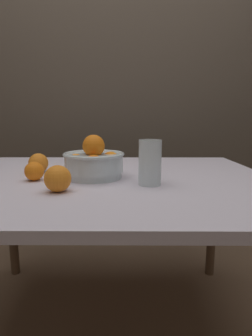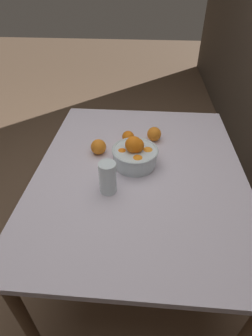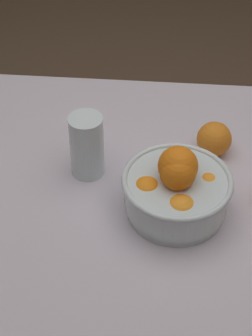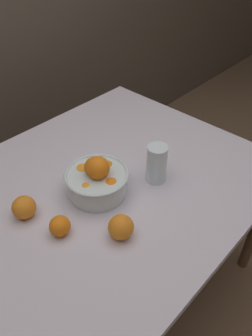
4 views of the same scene
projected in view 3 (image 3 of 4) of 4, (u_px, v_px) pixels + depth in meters
The scene contains 4 objects.
dining_table at pixel (157, 239), 1.22m from camera, with size 1.29×1.02×0.70m.
fruit_bowl at pixel (176, 190), 1.15m from camera, with size 0.23×0.23×0.16m.
juice_glass at pixel (87, 147), 1.24m from camera, with size 0.08×0.08×0.15m.
orange_loose_near_bowl at pixel (214, 139), 1.31m from camera, with size 0.08×0.08×0.08m, color orange.
Camera 3 is at (0.00, 0.80, 1.58)m, focal length 60.00 mm.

